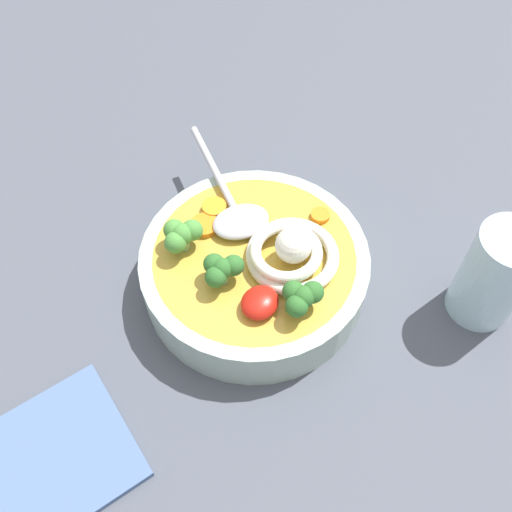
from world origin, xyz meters
The scene contains 13 objects.
table_slab centered at (0.00, 0.00, 1.31)cm, with size 132.57×132.57×2.63cm, color #474C56.
soup_bowl centered at (3.34, 0.21, 5.38)cm, with size 23.36×23.36×5.34cm.
noodle_pile centered at (1.68, 3.25, 9.25)cm, with size 10.24×10.04×4.12cm.
soup_spoon centered at (0.50, -4.47, 8.76)cm, with size 11.83×16.47×1.60cm.
chili_sauce_dollop centered at (7.91, 4.00, 8.82)cm, with size 3.82×3.44×1.72cm, color #B2190F.
broccoli_floret_center centered at (5.75, 7.15, 10.03)cm, with size 4.18×3.60×3.30cm.
broccoli_floret_beside_noodles centered at (7.63, -0.74, 9.98)cm, with size 4.07×3.51×3.22cm.
broccoli_floret_left centered at (6.81, -6.39, 10.08)cm, with size 4.27×3.68×3.38cm.
carrot_slice_far centered at (-4.69, 2.69, 8.27)cm, with size 2.01×2.01×0.61cm, color orange.
carrot_slice_right centered at (1.15, -6.88, 8.36)cm, with size 2.57×2.57×0.80cm, color orange.
carrot_slice_front centered at (3.55, -6.24, 8.30)cm, with size 2.94×2.94×0.67cm, color orange.
drinking_glass centered at (-8.27, 20.46, 8.39)cm, with size 6.50×6.50×11.53cm, color silver.
folded_napkin centered at (29.09, -3.36, 3.03)cm, with size 13.74×12.42×0.80cm, color #4C6693.
Camera 1 is at (29.91, 19.70, 54.73)cm, focal length 40.01 mm.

